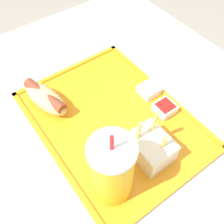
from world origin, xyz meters
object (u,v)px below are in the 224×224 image
at_px(fries_carton, 150,147).
at_px(sauce_cup_mayo, 149,90).
at_px(sauce_cup_ketchup, 165,108).
at_px(soda_cup, 112,170).
at_px(hot_dog_far, 45,98).

xyz_separation_m(fries_carton, sauce_cup_mayo, (0.14, -0.12, -0.02)).
bearing_deg(sauce_cup_ketchup, soda_cup, 110.15).
distance_m(soda_cup, sauce_cup_mayo, 0.28).
bearing_deg(fries_carton, soda_cup, 96.01).
bearing_deg(sauce_cup_mayo, fries_carton, 139.47).
height_order(fries_carton, sauce_cup_mayo, fries_carton).
height_order(hot_dog_far, sauce_cup_mayo, hot_dog_far).
height_order(hot_dog_far, sauce_cup_ketchup, hot_dog_far).
bearing_deg(sauce_cup_mayo, hot_dog_far, 62.43).
bearing_deg(hot_dog_far, fries_carton, -155.95).
bearing_deg(sauce_cup_ketchup, hot_dog_far, 49.96).
height_order(soda_cup, hot_dog_far, soda_cup).
bearing_deg(sauce_cup_mayo, soda_cup, 123.22).
distance_m(fries_carton, sauce_cup_mayo, 0.18).
distance_m(soda_cup, fries_carton, 0.12).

